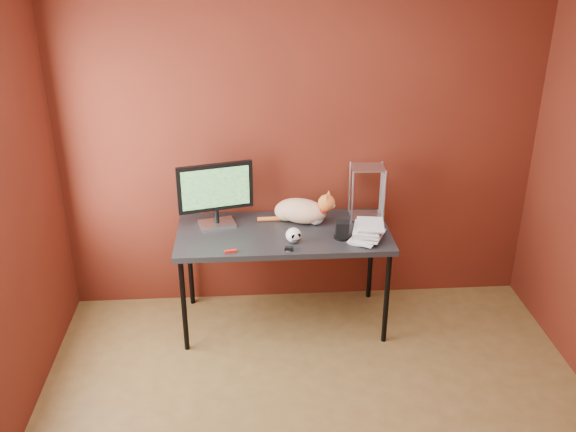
{
  "coord_description": "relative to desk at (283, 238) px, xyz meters",
  "views": [
    {
      "loc": [
        -0.39,
        -2.68,
        2.74
      ],
      "look_at": [
        -0.13,
        1.15,
        0.97
      ],
      "focal_mm": 40.0,
      "sensor_mm": 36.0,
      "label": 1
    }
  ],
  "objects": [
    {
      "name": "wire_rack",
      "position": [
        0.62,
        0.21,
        0.25
      ],
      "size": [
        0.24,
        0.2,
        0.4
      ],
      "rotation": [
        0.0,
        0.0,
        -0.05
      ],
      "color": "silver",
      "rests_on": "desk"
    },
    {
      "name": "book_stack",
      "position": [
        0.49,
        -0.11,
        0.66
      ],
      "size": [
        0.28,
        0.3,
        1.21
      ],
      "rotation": [
        0.0,
        0.0,
        -0.35
      ],
      "color": "beige",
      "rests_on": "desk"
    },
    {
      "name": "pocket_knife",
      "position": [
        -0.37,
        -0.29,
        0.06
      ],
      "size": [
        0.09,
        0.04,
        0.02
      ],
      "primitive_type": "cube",
      "rotation": [
        0.0,
        0.0,
        0.18
      ],
      "color": "#B2140D",
      "rests_on": "desk"
    },
    {
      "name": "desk",
      "position": [
        0.0,
        0.0,
        0.0
      ],
      "size": [
        1.5,
        0.7,
        0.75
      ],
      "color": "black",
      "rests_on": "ground"
    },
    {
      "name": "cat",
      "position": [
        0.14,
        0.15,
        0.14
      ],
      "size": [
        0.55,
        0.33,
        0.26
      ],
      "rotation": [
        0.0,
        0.0,
        -0.41
      ],
      "color": "#CB6B2B",
      "rests_on": "desk"
    },
    {
      "name": "black_gadget",
      "position": [
        0.02,
        -0.29,
        0.06
      ],
      "size": [
        0.06,
        0.04,
        0.03
      ],
      "primitive_type": "cube",
      "rotation": [
        0.0,
        0.0,
        -0.25
      ],
      "color": "black",
      "rests_on": "desk"
    },
    {
      "name": "monitor",
      "position": [
        -0.47,
        0.14,
        0.31
      ],
      "size": [
        0.53,
        0.23,
        0.47
      ],
      "rotation": [
        0.0,
        0.0,
        0.24
      ],
      "color": "silver",
      "rests_on": "desk"
    },
    {
      "name": "skull_mug",
      "position": [
        0.06,
        -0.17,
        0.1
      ],
      "size": [
        0.11,
        0.11,
        0.1
      ],
      "rotation": [
        0.0,
        0.0,
        0.34
      ],
      "color": "white",
      "rests_on": "desk"
    },
    {
      "name": "washer",
      "position": [
        0.02,
        -0.29,
        0.05
      ],
      "size": [
        0.04,
        0.04,
        0.0
      ],
      "primitive_type": "cylinder",
      "color": "silver",
      "rests_on": "desk"
    },
    {
      "name": "room",
      "position": [
        0.15,
        -1.37,
        0.75
      ],
      "size": [
        3.52,
        3.52,
        2.61
      ],
      "color": "brown",
      "rests_on": "ground"
    },
    {
      "name": "speaker",
      "position": [
        0.4,
        -0.13,
        0.11
      ],
      "size": [
        0.11,
        0.11,
        0.12
      ],
      "rotation": [
        0.0,
        0.0,
        -0.07
      ],
      "color": "black",
      "rests_on": "desk"
    }
  ]
}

